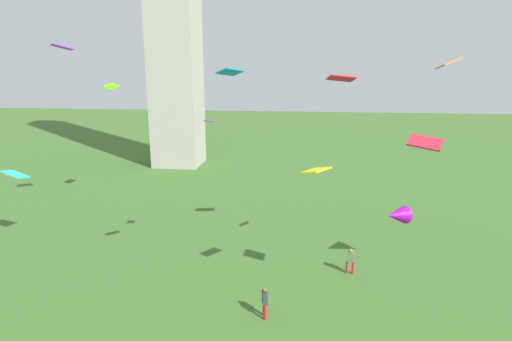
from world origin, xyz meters
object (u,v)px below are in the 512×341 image
object	(u,v)px
kite_flying_6	(397,215)
person_1	(350,259)
kite_flying_2	(341,78)
kite_flying_1	(111,87)
kite_flying_5	(15,174)
person_0	(265,301)
kite_flying_0	(230,72)
kite_flying_7	(63,47)
kite_flying_4	(209,121)
kite_flying_3	(449,63)
kite_flying_9	(316,170)
kite_flying_10	(425,142)

from	to	relation	value
kite_flying_6	person_1	bearing A→B (deg)	-106.16
person_1	kite_flying_2	bearing A→B (deg)	135.87
kite_flying_1	kite_flying_5	bearing A→B (deg)	-5.12
person_0	kite_flying_0	world-z (taller)	kite_flying_0
person_1	kite_flying_6	distance (m)	3.95
person_1	kite_flying_5	size ratio (longest dim) A/B	1.03
kite_flying_5	kite_flying_7	world-z (taller)	kite_flying_7
kite_flying_2	kite_flying_4	size ratio (longest dim) A/B	1.93
person_1	kite_flying_1	world-z (taller)	kite_flying_1
kite_flying_3	kite_flying_6	xyz separation A→B (m)	(-1.04, 3.54, -9.03)
kite_flying_9	kite_flying_7	bearing A→B (deg)	-81.92
kite_flying_2	kite_flying_10	size ratio (longest dim) A/B	1.08
kite_flying_0	kite_flying_3	xyz separation A→B (m)	(10.11, 2.87, 0.40)
kite_flying_0	kite_flying_4	distance (m)	5.89
person_0	kite_flying_10	xyz separation A→B (m)	(6.98, -0.05, 8.24)
kite_flying_5	kite_flying_4	bearing A→B (deg)	-176.90
kite_flying_4	kite_flying_6	distance (m)	12.78
person_0	person_1	world-z (taller)	person_0
person_0	kite_flying_3	bearing A→B (deg)	95.28
kite_flying_0	kite_flying_1	distance (m)	19.71
kite_flying_2	kite_flying_3	xyz separation A→B (m)	(4.75, -3.71, 0.81)
kite_flying_4	kite_flying_9	distance (m)	7.25
kite_flying_1	kite_flying_7	world-z (taller)	kite_flying_7
kite_flying_4	kite_flying_6	world-z (taller)	kite_flying_4
kite_flying_2	kite_flying_7	distance (m)	19.96
kite_flying_7	kite_flying_5	bearing A→B (deg)	-163.45
kite_flying_3	kite_flying_4	xyz separation A→B (m)	(-12.28, 1.85, -3.19)
kite_flying_2	kite_flying_5	xyz separation A→B (m)	(-21.41, -0.22, -6.41)
person_0	kite_flying_2	size ratio (longest dim) A/B	0.95
kite_flying_7	kite_flying_10	xyz separation A→B (m)	(22.71, -10.49, -4.61)
kite_flying_9	kite_flying_10	xyz separation A→B (m)	(4.62, -1.43, 1.74)
person_0	person_1	distance (m)	7.12
kite_flying_0	kite_flying_6	size ratio (longest dim) A/B	0.64
kite_flying_3	kite_flying_10	xyz separation A→B (m)	(-1.52, -2.94, -3.37)
kite_flying_3	kite_flying_6	bearing A→B (deg)	80.10
kite_flying_4	kite_flying_7	bearing A→B (deg)	47.51
kite_flying_5	kite_flying_10	size ratio (longest dim) A/B	0.97
kite_flying_7	kite_flying_9	xyz separation A→B (m)	(18.09, -9.05, -6.34)
person_0	kite_flying_1	xyz separation A→B (m)	(-14.49, 14.89, 9.88)
kite_flying_3	kite_flying_4	bearing A→B (deg)	145.24
kite_flying_2	person_0	bearing A→B (deg)	-133.56
person_1	kite_flying_2	distance (m)	10.94
kite_flying_3	kite_flying_10	world-z (taller)	kite_flying_3
person_1	kite_flying_2	xyz separation A→B (m)	(-0.96, 1.26, 10.82)
kite_flying_5	kite_flying_7	size ratio (longest dim) A/B	0.92
person_1	kite_flying_5	xyz separation A→B (m)	(-22.37, 1.04, 4.42)
kite_flying_0	kite_flying_4	world-z (taller)	kite_flying_0
kite_flying_1	kite_flying_9	bearing A→B (deg)	66.61
person_1	kite_flying_6	world-z (taller)	kite_flying_6
person_0	kite_flying_7	size ratio (longest dim) A/B	0.97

